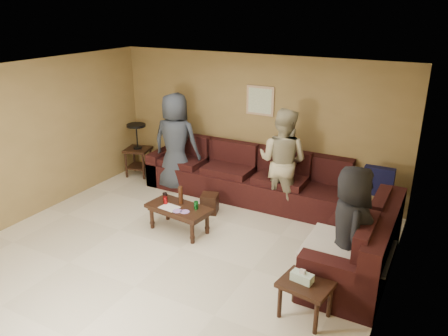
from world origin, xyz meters
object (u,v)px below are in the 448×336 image
sectional_sofa (274,200)px  waste_bin (210,203)px  end_table_left (138,149)px  side_table_right (305,287)px  person_middle (282,161)px  coffee_table (179,210)px  person_left (176,142)px  person_right (350,229)px

sectional_sofa → waste_bin: sectional_sofa is taller
end_table_left → waste_bin: 2.31m
side_table_right → person_middle: size_ratio=0.35×
coffee_table → end_table_left: 2.58m
person_left → coffee_table: bearing=116.3°
side_table_right → waste_bin: bearing=141.7°
side_table_right → person_left: bearing=144.2°
end_table_left → person_right: (4.64, -1.78, 0.23)m
sectional_sofa → end_table_left: size_ratio=4.34×
waste_bin → person_middle: size_ratio=0.18×
sectional_sofa → end_table_left: end_table_left is taller
person_left → side_table_right: bearing=135.7°
coffee_table → end_table_left: end_table_left is taller
sectional_sofa → coffee_table: size_ratio=4.47×
side_table_right → person_middle: 2.75m
person_right → sectional_sofa: bearing=27.6°
sectional_sofa → end_table_left: (-3.16, 0.49, 0.23)m
sectional_sofa → person_right: size_ratio=2.93×
person_right → waste_bin: bearing=47.5°
coffee_table → person_right: 2.65m
side_table_right → person_left: 4.10m
sectional_sofa → person_middle: bearing=92.1°
end_table_left → waste_bin: end_table_left is taller
coffee_table → person_right: person_right is taller
coffee_table → person_right: size_ratio=0.65×
side_table_right → person_left: size_ratio=0.34×
sectional_sofa → side_table_right: sectional_sofa is taller
end_table_left → person_middle: 3.17m
end_table_left → side_table_right: end_table_left is taller
sectional_sofa → coffee_table: bearing=-136.2°
person_right → side_table_right: bearing=140.4°
waste_bin → person_middle: (1.02, 0.65, 0.72)m
person_left → person_middle: person_left is taller
end_table_left → waste_bin: (2.13, -0.81, -0.40)m
sectional_sofa → waste_bin: (-1.03, -0.31, -0.16)m
side_table_right → waste_bin: size_ratio=1.88×
person_left → person_middle: 2.08m
coffee_table → waste_bin: bearing=82.7°
sectional_sofa → person_middle: size_ratio=2.63×
end_table_left → side_table_right: bearing=-30.5°
sectional_sofa → side_table_right: (1.21, -2.08, 0.07)m
coffee_table → person_middle: bearing=51.7°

